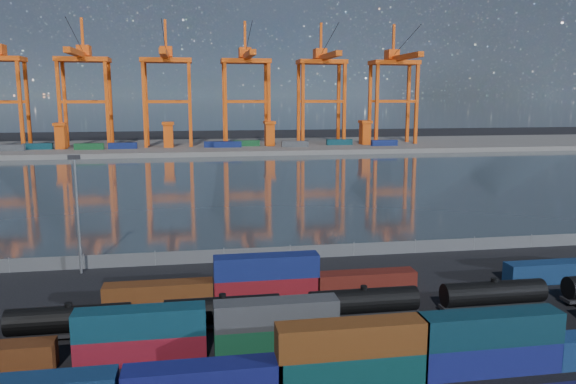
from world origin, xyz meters
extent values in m
plane|color=black|center=(0.00, 0.00, 0.00)|extent=(700.00, 700.00, 0.00)
plane|color=#29343B|center=(0.00, 105.00, 0.01)|extent=(700.00, 700.00, 0.00)
cube|color=#514F4C|center=(0.00, 210.00, 1.00)|extent=(700.00, 70.00, 2.00)
cone|color=#1E2630|center=(-200.00, 1600.00, 260.00)|extent=(1100.00, 1100.00, 520.00)
cone|color=#1E2630|center=(200.00, 1600.00, 230.00)|extent=(1040.00, 1040.00, 460.00)
cone|color=#1E2630|center=(600.00, 1600.00, 190.00)|extent=(960.00, 960.00, 380.00)
cone|color=#1E2630|center=(950.00, 1600.00, 150.00)|extent=(840.00, 840.00, 300.00)
cube|color=navy|center=(-13.76, -9.76, 1.40)|extent=(12.92, 2.63, 2.80)
cube|color=#0B3839|center=(-1.19, -9.76, 1.40)|extent=(12.92, 2.63, 2.80)
cube|color=#623413|center=(-1.19, -9.76, 4.20)|extent=(12.92, 2.63, 2.80)
cube|color=navy|center=(11.54, -9.76, 1.40)|extent=(12.92, 2.63, 2.80)
cube|color=#0B2C3A|center=(11.54, -9.76, 4.20)|extent=(12.92, 2.63, 2.80)
cube|color=maroon|center=(-19.30, -2.50, 1.30)|extent=(11.96, 2.43, 2.59)
cube|color=#0C3343|center=(-19.30, -2.50, 3.89)|extent=(11.96, 2.43, 2.59)
cube|color=#165332|center=(-6.58, -2.50, 1.30)|extent=(11.96, 2.43, 2.59)
cube|color=#393A3D|center=(-6.58, -2.50, 3.89)|extent=(11.96, 2.43, 2.59)
cube|color=#0C2C40|center=(7.59, -2.50, 1.30)|extent=(11.96, 2.43, 2.59)
cube|color=#562B11|center=(-18.56, 11.81, 1.38)|extent=(12.71, 2.58, 2.75)
cube|color=maroon|center=(-5.70, 11.81, 1.38)|extent=(12.71, 2.58, 2.75)
cube|color=navy|center=(-5.70, 11.81, 4.13)|extent=(12.71, 2.58, 2.75)
cube|color=#541710|center=(6.81, 11.81, 1.38)|extent=(12.71, 2.58, 2.75)
cube|color=navy|center=(32.52, 11.81, 1.38)|extent=(12.71, 2.58, 2.75)
cylinder|color=black|center=(-26.93, 3.73, 2.14)|extent=(12.12, 2.70, 2.70)
cylinder|color=black|center=(-26.93, 3.73, 3.64)|extent=(0.75, 0.75, 0.47)
cube|color=black|center=(-26.93, 3.73, 0.65)|extent=(12.58, 1.86, 0.37)
cube|color=black|center=(-31.12, 3.73, 0.28)|extent=(2.33, 1.68, 0.56)
cube|color=black|center=(-22.73, 3.73, 0.28)|extent=(2.33, 1.68, 0.56)
cylinder|color=black|center=(-11.43, 3.73, 2.14)|extent=(12.12, 2.70, 2.70)
cylinder|color=black|center=(-11.43, 3.73, 3.64)|extent=(0.75, 0.75, 0.47)
cube|color=black|center=(-11.43, 3.73, 0.65)|extent=(12.58, 1.86, 0.37)
cube|color=black|center=(-15.62, 3.73, 0.28)|extent=(2.33, 1.68, 0.56)
cube|color=black|center=(-7.23, 3.73, 0.28)|extent=(2.33, 1.68, 0.56)
cylinder|color=black|center=(4.07, 3.73, 2.14)|extent=(12.12, 2.70, 2.70)
cylinder|color=black|center=(4.07, 3.73, 3.64)|extent=(0.75, 0.75, 0.47)
cube|color=black|center=(4.07, 3.73, 0.65)|extent=(12.58, 1.86, 0.37)
cube|color=black|center=(-0.12, 3.73, 0.28)|extent=(2.33, 1.68, 0.56)
cube|color=black|center=(8.27, 3.73, 0.28)|extent=(2.33, 1.68, 0.56)
cylinder|color=black|center=(19.57, 3.73, 2.14)|extent=(12.12, 2.70, 2.70)
cylinder|color=black|center=(19.57, 3.73, 3.64)|extent=(0.75, 0.75, 0.47)
cube|color=black|center=(19.57, 3.73, 0.65)|extent=(12.58, 1.86, 0.37)
cube|color=black|center=(15.38, 3.73, 0.28)|extent=(2.33, 1.68, 0.56)
cube|color=black|center=(23.77, 3.73, 0.28)|extent=(2.33, 1.68, 0.56)
cube|color=#595B5E|center=(0.00, 28.00, 1.00)|extent=(160.00, 0.06, 2.00)
cylinder|color=slate|center=(-40.00, 28.00, 1.10)|extent=(0.12, 0.12, 2.20)
cylinder|color=slate|center=(-30.00, 28.00, 1.10)|extent=(0.12, 0.12, 2.20)
cylinder|color=slate|center=(-20.00, 28.00, 1.10)|extent=(0.12, 0.12, 2.20)
cylinder|color=slate|center=(-10.00, 28.00, 1.10)|extent=(0.12, 0.12, 2.20)
cylinder|color=slate|center=(0.00, 28.00, 1.10)|extent=(0.12, 0.12, 2.20)
cylinder|color=slate|center=(10.00, 28.00, 1.10)|extent=(0.12, 0.12, 2.20)
cylinder|color=slate|center=(20.00, 28.00, 1.10)|extent=(0.12, 0.12, 2.20)
cylinder|color=slate|center=(30.00, 28.00, 1.10)|extent=(0.12, 0.12, 2.20)
cylinder|color=slate|center=(40.00, 28.00, 1.10)|extent=(0.12, 0.12, 2.20)
cylinder|color=slate|center=(-30.00, 26.00, 8.00)|extent=(0.36, 0.36, 16.00)
cube|color=black|center=(-30.00, 26.00, 16.30)|extent=(1.60, 0.40, 0.60)
cube|color=#E14F0F|center=(-85.28, 199.70, 19.88)|extent=(1.41, 1.41, 39.76)
cube|color=#E14F0F|center=(-85.28, 210.30, 19.88)|extent=(1.41, 1.41, 39.76)
cube|color=#E14F0F|center=(-95.00, 210.30, 21.87)|extent=(19.44, 1.24, 1.24)
cube|color=#E14F0F|center=(-69.72, 199.70, 19.88)|extent=(1.41, 1.41, 39.76)
cube|color=#E14F0F|center=(-69.72, 210.30, 19.88)|extent=(1.41, 1.41, 39.76)
cube|color=#E14F0F|center=(-50.28, 199.70, 19.88)|extent=(1.41, 1.41, 39.76)
cube|color=#E14F0F|center=(-50.28, 210.30, 19.88)|extent=(1.41, 1.41, 39.76)
cube|color=#E14F0F|center=(-60.00, 199.70, 21.87)|extent=(19.44, 1.24, 1.24)
cube|color=#E14F0F|center=(-60.00, 210.30, 21.87)|extent=(19.44, 1.24, 1.24)
cube|color=#E14F0F|center=(-60.00, 205.00, 39.76)|extent=(22.09, 12.37, 1.94)
cube|color=#E14F0F|center=(-60.00, 194.40, 41.52)|extent=(2.65, 42.41, 2.21)
cube|color=#E14F0F|center=(-60.00, 208.53, 43.73)|extent=(5.30, 7.07, 4.42)
cube|color=#E14F0F|center=(-60.00, 206.77, 50.36)|extent=(1.06, 1.06, 14.14)
cylinder|color=black|center=(-60.00, 192.28, 47.71)|extent=(0.21, 36.36, 12.00)
cube|color=#E14F0F|center=(-34.72, 199.70, 19.88)|extent=(1.41, 1.41, 39.76)
cube|color=#E14F0F|center=(-34.72, 210.30, 19.88)|extent=(1.41, 1.41, 39.76)
cube|color=#E14F0F|center=(-15.28, 199.70, 19.88)|extent=(1.41, 1.41, 39.76)
cube|color=#E14F0F|center=(-15.28, 210.30, 19.88)|extent=(1.41, 1.41, 39.76)
cube|color=#E14F0F|center=(-25.00, 199.70, 21.87)|extent=(19.44, 1.24, 1.24)
cube|color=#E14F0F|center=(-25.00, 210.30, 21.87)|extent=(19.44, 1.24, 1.24)
cube|color=#E14F0F|center=(-25.00, 205.00, 39.76)|extent=(22.09, 12.37, 1.94)
cube|color=#E14F0F|center=(-25.00, 194.40, 41.52)|extent=(2.65, 42.41, 2.21)
cube|color=#E14F0F|center=(-25.00, 208.53, 43.73)|extent=(5.30, 7.07, 4.42)
cube|color=#E14F0F|center=(-25.00, 206.77, 50.36)|extent=(1.06, 1.06, 14.14)
cylinder|color=black|center=(-25.00, 192.28, 47.71)|extent=(0.21, 36.36, 12.00)
cube|color=#E14F0F|center=(0.28, 199.70, 19.88)|extent=(1.41, 1.41, 39.76)
cube|color=#E14F0F|center=(0.28, 210.30, 19.88)|extent=(1.41, 1.41, 39.76)
cube|color=#E14F0F|center=(19.72, 199.70, 19.88)|extent=(1.41, 1.41, 39.76)
cube|color=#E14F0F|center=(19.72, 210.30, 19.88)|extent=(1.41, 1.41, 39.76)
cube|color=#E14F0F|center=(10.00, 199.70, 21.87)|extent=(19.44, 1.24, 1.24)
cube|color=#E14F0F|center=(10.00, 210.30, 21.87)|extent=(19.44, 1.24, 1.24)
cube|color=#E14F0F|center=(10.00, 205.00, 39.76)|extent=(22.09, 12.37, 1.94)
cube|color=#E14F0F|center=(10.00, 194.40, 41.52)|extent=(2.65, 42.41, 2.21)
cube|color=#E14F0F|center=(10.00, 208.53, 43.73)|extent=(5.30, 7.07, 4.42)
cube|color=#E14F0F|center=(10.00, 206.77, 50.36)|extent=(1.06, 1.06, 14.14)
cylinder|color=black|center=(10.00, 192.28, 47.71)|extent=(0.21, 36.36, 12.00)
cube|color=#E14F0F|center=(35.28, 199.70, 19.88)|extent=(1.41, 1.41, 39.76)
cube|color=#E14F0F|center=(35.28, 210.30, 19.88)|extent=(1.41, 1.41, 39.76)
cube|color=#E14F0F|center=(54.72, 199.70, 19.88)|extent=(1.41, 1.41, 39.76)
cube|color=#E14F0F|center=(54.72, 210.30, 19.88)|extent=(1.41, 1.41, 39.76)
cube|color=#E14F0F|center=(45.00, 199.70, 21.87)|extent=(19.44, 1.24, 1.24)
cube|color=#E14F0F|center=(45.00, 210.30, 21.87)|extent=(19.44, 1.24, 1.24)
cube|color=#E14F0F|center=(45.00, 205.00, 39.76)|extent=(22.09, 12.37, 1.94)
cube|color=#E14F0F|center=(45.00, 194.40, 41.52)|extent=(2.65, 42.41, 2.21)
cube|color=#E14F0F|center=(45.00, 208.53, 43.73)|extent=(5.30, 7.07, 4.42)
cube|color=#E14F0F|center=(45.00, 206.77, 50.36)|extent=(1.06, 1.06, 14.14)
cylinder|color=black|center=(45.00, 192.28, 47.71)|extent=(0.21, 36.36, 12.00)
cube|color=#E14F0F|center=(70.28, 199.70, 19.88)|extent=(1.41, 1.41, 39.76)
cube|color=#E14F0F|center=(70.28, 210.30, 19.88)|extent=(1.41, 1.41, 39.76)
cube|color=#E14F0F|center=(89.72, 199.70, 19.88)|extent=(1.41, 1.41, 39.76)
cube|color=#E14F0F|center=(89.72, 210.30, 19.88)|extent=(1.41, 1.41, 39.76)
cube|color=#E14F0F|center=(80.00, 199.70, 21.87)|extent=(19.44, 1.24, 1.24)
cube|color=#E14F0F|center=(80.00, 210.30, 21.87)|extent=(19.44, 1.24, 1.24)
cube|color=#E14F0F|center=(80.00, 205.00, 39.76)|extent=(22.09, 12.37, 1.94)
cube|color=#E14F0F|center=(80.00, 194.40, 41.52)|extent=(2.65, 42.41, 2.21)
cube|color=#E14F0F|center=(80.00, 208.53, 43.73)|extent=(5.30, 7.07, 4.42)
cube|color=#E14F0F|center=(80.00, 206.77, 50.36)|extent=(1.06, 1.06, 14.14)
cylinder|color=black|center=(80.00, 192.28, 47.71)|extent=(0.21, 36.36, 12.00)
cube|color=navy|center=(0.66, 194.68, 3.30)|extent=(12.00, 2.44, 2.60)
cube|color=navy|center=(71.34, 190.93, 3.30)|extent=(12.00, 2.44, 2.60)
cube|color=navy|center=(-3.64, 196.08, 3.30)|extent=(12.00, 2.44, 2.60)
cube|color=#0C3842|center=(-79.29, 198.48, 3.30)|extent=(12.00, 2.44, 2.60)
cube|color=#3F4244|center=(-89.24, 193.73, 3.30)|extent=(12.00, 2.44, 2.60)
cube|color=#3F4244|center=(30.38, 192.70, 3.30)|extent=(12.00, 2.44, 2.60)
cube|color=#144C23|center=(-57.75, 194.20, 3.30)|extent=(12.00, 2.44, 2.60)
cube|color=navy|center=(-44.16, 195.53, 3.30)|extent=(12.00, 2.44, 2.60)
cube|color=#144C23|center=(9.34, 199.48, 3.30)|extent=(12.00, 2.44, 2.60)
cube|color=#0C3842|center=(52.41, 198.83, 3.30)|extent=(12.00, 2.44, 2.60)
cube|color=#E14F0F|center=(-70.00, 200.00, 7.00)|extent=(4.00, 6.00, 10.00)
cube|color=#E14F0F|center=(-70.00, 200.00, 12.50)|extent=(5.00, 7.00, 1.20)
cube|color=#E14F0F|center=(-25.00, 200.00, 7.00)|extent=(4.00, 6.00, 10.00)
cube|color=#E14F0F|center=(-25.00, 200.00, 12.50)|extent=(5.00, 7.00, 1.20)
cube|color=#E14F0F|center=(20.00, 200.00, 7.00)|extent=(4.00, 6.00, 10.00)
cube|color=#E14F0F|center=(20.00, 200.00, 12.50)|extent=(5.00, 7.00, 1.20)
cube|color=#E14F0F|center=(65.00, 200.00, 7.00)|extent=(4.00, 6.00, 10.00)
cube|color=#E14F0F|center=(65.00, 200.00, 12.50)|extent=(5.00, 7.00, 1.20)
camera|label=1|loc=(-13.93, -53.08, 24.50)|focal=35.00mm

